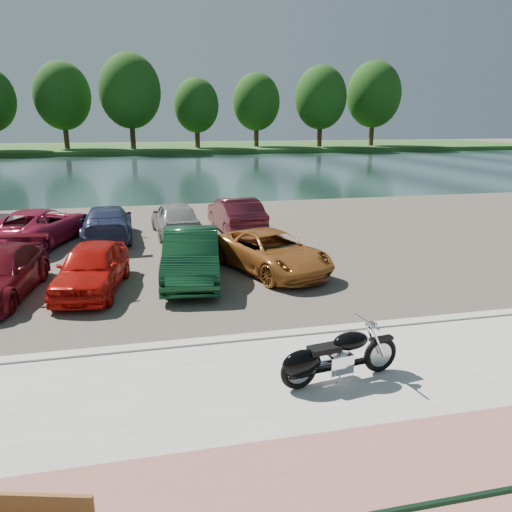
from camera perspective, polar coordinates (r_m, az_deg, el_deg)
The scene contains 16 objects.
ground at distance 9.07m, azimuth 2.39°, elevation -15.00°, with size 200.00×200.00×0.00m, color #595447.
promenade at distance 8.23m, azimuth 4.30°, elevation -18.11°, with size 60.00×6.00×0.10m, color #A6A39C.
pink_path at distance 7.06m, azimuth 8.21°, elevation -24.18°, with size 60.00×2.00×0.01m, color #8F5751.
kerb at distance 10.76m, azimuth -0.42°, elevation -9.42°, with size 60.00×0.30×0.14m, color #A6A39C.
parking_lot at distance 19.21m, azimuth -6.20°, elevation 1.55°, with size 60.00×18.00×0.04m, color #3E3832.
river at distance 47.81m, azimuth -10.40°, elevation 9.64°, with size 120.00×40.00×0.00m, color #172B29.
far_bank at distance 79.68m, azimuth -11.55°, elevation 12.00°, with size 120.00×24.00×0.60m, color #284D1B.
far_trees at distance 73.67m, azimuth -8.16°, elevation 17.50°, with size 70.25×10.68×12.52m.
motorcycle at distance 8.97m, azimuth 8.46°, elevation -11.46°, with size 2.32×0.79×1.05m.
car_4 at distance 14.24m, azimuth -18.25°, elevation -1.25°, with size 1.56×3.88×1.32m, color red.
car_5 at distance 14.52m, azimuth -7.38°, elevation 0.03°, with size 1.55×4.44×1.46m, color #0F391E.
car_6 at distance 15.26m, azimuth 1.71°, elevation 0.49°, with size 2.06×4.47×1.24m, color #A35F25.
car_10 at distance 20.41m, azimuth -23.54°, elevation 3.17°, with size 2.24×4.86×1.35m, color maroon.
car_11 at distance 20.23m, azimuth -16.64°, elevation 3.68°, with size 1.86×4.59×1.33m, color navy.
car_12 at distance 20.38m, azimuth -9.21°, elevation 4.30°, with size 1.65×4.10×1.40m, color #9D9D99.
car_13 at distance 20.65m, azimuth -2.33°, elevation 4.71°, with size 1.54×4.40×1.45m, color #4D141E.
Camera 1 is at (-2.09, -7.54, 4.58)m, focal length 35.00 mm.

